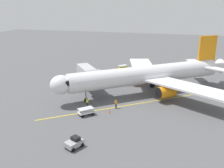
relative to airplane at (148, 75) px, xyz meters
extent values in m
plane|color=#565659|center=(1.97, -1.24, -4.00)|extent=(220.00, 220.00, 0.00)
cube|color=yellow|center=(0.22, 6.18, -4.00)|extent=(31.46, 25.08, 0.01)
cylinder|color=white|center=(0.22, 0.18, 0.10)|extent=(28.98, 24.14, 3.80)
ellipsoid|color=white|center=(14.47, 11.50, 0.10)|extent=(5.38, 5.32, 3.61)
cone|color=white|center=(-14.26, -11.34, 0.10)|extent=(4.48, 4.54, 3.42)
cube|color=black|center=(13.37, 10.63, 0.65)|extent=(3.26, 3.52, 0.90)
cube|color=white|center=(-8.00, 4.53, -0.50)|extent=(17.40, 12.92, 0.36)
cylinder|color=orange|center=(-4.17, 4.09, -2.00)|extent=(4.09, 3.92, 2.30)
cylinder|color=black|center=(-2.80, 5.18, -2.00)|extent=(1.46, 1.77, 2.10)
cube|color=white|center=(2.61, -8.81, -0.50)|extent=(9.83, 17.82, 0.36)
cylinder|color=orange|center=(3.05, -4.99, -2.00)|extent=(4.09, 3.92, 2.30)
cylinder|color=black|center=(4.42, -3.90, -2.00)|extent=(1.46, 1.77, 2.10)
cube|color=orange|center=(-11.91, -9.47, 3.90)|extent=(3.98, 3.27, 7.20)
cube|color=white|center=(-13.67, -6.78, 0.70)|extent=(6.66, 5.53, 0.24)
cube|color=white|center=(-9.69, -11.79, 0.70)|extent=(4.49, 6.84, 0.24)
cylinder|color=slate|center=(10.79, 8.58, -2.27)|extent=(0.24, 0.24, 2.77)
cylinder|color=black|center=(10.79, 8.58, -3.65)|extent=(0.83, 0.79, 0.70)
cylinder|color=slate|center=(-3.75, 0.34, -2.07)|extent=(0.24, 0.24, 2.77)
cylinder|color=black|center=(-3.75, 0.34, -3.45)|extent=(1.14, 1.04, 1.10)
cylinder|color=slate|center=(-0.51, -3.73, -2.07)|extent=(0.24, 0.24, 2.77)
cylinder|color=black|center=(-0.51, -3.73, -3.45)|extent=(1.14, 1.04, 1.10)
cube|color=#B7B7BC|center=(12.88, 1.93, -0.10)|extent=(7.64, 8.66, 2.50)
cube|color=gray|center=(10.07, 5.46, -0.10)|extent=(4.25, 4.18, 3.00)
cylinder|color=slate|center=(15.68, -1.59, -2.05)|extent=(0.70, 0.70, 3.90)
cube|color=#333338|center=(15.68, -1.59, -3.70)|extent=(2.00, 2.00, 0.60)
cylinder|color=#23232D|center=(9.64, 10.78, -3.56)|extent=(0.26, 0.26, 0.88)
cube|color=#D8EA19|center=(9.64, 10.78, -2.82)|extent=(0.45, 0.38, 0.60)
cube|color=silver|center=(9.64, 10.78, -2.82)|extent=(0.47, 0.40, 0.10)
sphere|color=brown|center=(9.64, 10.78, -2.40)|extent=(0.22, 0.22, 0.22)
cylinder|color=#23232D|center=(4.33, 10.03, -3.56)|extent=(0.26, 0.26, 0.88)
cube|color=orange|center=(4.33, 10.03, -2.82)|extent=(0.40, 0.27, 0.60)
cube|color=silver|center=(4.33, 10.03, -2.82)|extent=(0.42, 0.28, 0.10)
sphere|color=#9E7051|center=(4.33, 10.03, -2.40)|extent=(0.22, 0.22, 0.22)
cube|color=yellow|center=(9.87, -17.90, -3.44)|extent=(2.75, 2.89, 0.24)
cube|color=silver|center=(9.87, -17.90, -2.77)|extent=(2.75, 2.89, 0.08)
cylinder|color=slate|center=(10.17, -16.59, -3.04)|extent=(0.06, 0.06, 0.55)
cylinder|color=slate|center=(11.12, -17.39, -3.04)|extent=(0.06, 0.06, 0.55)
cylinder|color=slate|center=(8.62, -18.42, -3.04)|extent=(0.06, 0.06, 0.55)
cylinder|color=slate|center=(9.56, -19.22, -3.04)|extent=(0.06, 0.06, 0.55)
cylinder|color=black|center=(9.99, -16.76, -3.78)|extent=(0.48, 0.50, 0.44)
cylinder|color=black|center=(10.98, -17.60, -3.78)|extent=(0.48, 0.50, 0.44)
cylinder|color=black|center=(8.76, -18.21, -3.78)|extent=(0.48, 0.50, 0.44)
cylinder|color=black|center=(9.75, -19.05, -3.78)|extent=(0.48, 0.50, 0.44)
cube|color=white|center=(8.54, 14.29, -3.44)|extent=(2.82, 2.84, 0.24)
cube|color=silver|center=(8.54, 14.29, -2.77)|extent=(2.82, 2.84, 0.08)
cylinder|color=slate|center=(8.93, 15.58, -3.04)|extent=(0.06, 0.06, 0.55)
cylinder|color=slate|center=(9.82, 14.72, -3.04)|extent=(0.06, 0.06, 0.55)
cylinder|color=slate|center=(7.26, 13.86, -3.04)|extent=(0.06, 0.06, 0.55)
cylinder|color=slate|center=(8.15, 13.00, -3.04)|extent=(0.06, 0.06, 0.55)
cylinder|color=black|center=(8.73, 15.43, -3.78)|extent=(0.49, 0.49, 0.44)
cylinder|color=black|center=(9.67, 14.52, -3.78)|extent=(0.49, 0.49, 0.44)
cylinder|color=black|center=(7.41, 14.06, -3.78)|extent=(0.49, 0.49, 0.44)
cylinder|color=black|center=(8.34, 13.16, -3.78)|extent=(0.49, 0.49, 0.44)
cube|color=#9E9EA3|center=(6.25, 24.31, -3.35)|extent=(2.35, 2.72, 0.70)
cube|color=black|center=(6.12, 24.04, -2.75)|extent=(1.38, 1.29, 0.50)
cylinder|color=black|center=(6.01, 25.31, -3.70)|extent=(0.49, 0.65, 0.60)
cylinder|color=black|center=(7.18, 24.75, -3.70)|extent=(0.49, 0.65, 0.60)
cylinder|color=black|center=(5.31, 23.87, -3.70)|extent=(0.49, 0.65, 0.60)
cylinder|color=black|center=(6.48, 23.31, -3.70)|extent=(0.49, 0.65, 0.60)
cone|color=#F2590F|center=(8.97, 15.02, -3.73)|extent=(0.32, 0.32, 0.55)
cone|color=#F2590F|center=(4.88, 12.33, -3.73)|extent=(0.32, 0.32, 0.55)
cone|color=#F2590F|center=(17.85, -0.44, -3.73)|extent=(0.32, 0.32, 0.55)
camera|label=1|loc=(-6.77, 51.34, 14.46)|focal=40.52mm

